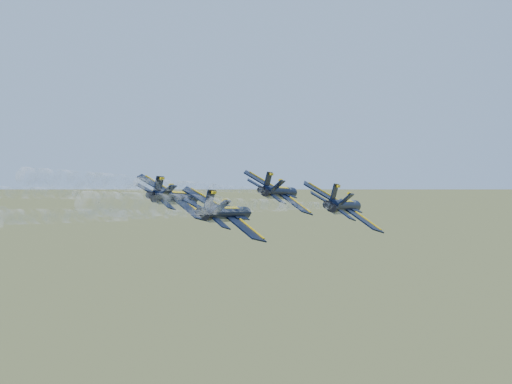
# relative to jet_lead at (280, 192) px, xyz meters

# --- Properties ---
(jet_lead) EXTENTS (10.10, 15.35, 5.93)m
(jet_lead) POSITION_rel_jet_lead_xyz_m (0.00, 0.00, 0.00)
(jet_lead) COLOR black
(jet_left) EXTENTS (10.10, 15.35, 5.93)m
(jet_left) POSITION_rel_jet_lead_xyz_m (-13.31, -7.38, 0.00)
(jet_left) COLOR black
(jet_right) EXTENTS (10.10, 15.35, 5.93)m
(jet_right) POSITION_rel_jet_lead_xyz_m (9.31, -13.16, 0.00)
(jet_right) COLOR black
(jet_slot) EXTENTS (10.10, 15.35, 5.93)m
(jet_slot) POSITION_rel_jet_lead_xyz_m (-4.12, -20.84, 0.00)
(jet_slot) COLOR black
(smoke_trail_lead) EXTENTS (15.13, 50.53, 2.01)m
(smoke_trail_lead) POSITION_rel_jet_lead_xyz_m (-10.12, -37.29, 0.03)
(smoke_trail_lead) COLOR white
(smoke_trail_right) EXTENTS (15.13, 50.53, 2.01)m
(smoke_trail_right) POSITION_rel_jet_lead_xyz_m (-0.81, -50.45, 0.03)
(smoke_trail_right) COLOR white
(smoke_trail_slot) EXTENTS (15.13, 50.53, 2.01)m
(smoke_trail_slot) POSITION_rel_jet_lead_xyz_m (-14.24, -58.13, 0.03)
(smoke_trail_slot) COLOR white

